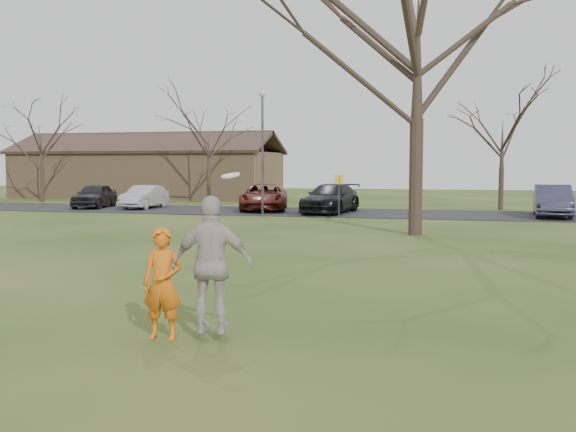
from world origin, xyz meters
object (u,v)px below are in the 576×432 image
object	(u,v)px
car_0	(95,196)
big_tree	(418,40)
car_2	(264,197)
car_5	(553,201)
building	(148,173)
lamp_post	(262,137)
catching_play	(213,265)
car_3	(331,198)
car_1	(144,197)
player_defender	(163,283)

from	to	relation	value
car_0	big_tree	world-z (taller)	big_tree
car_2	car_5	size ratio (longest dim) A/B	1.12
building	big_tree	bearing A→B (deg)	-46.27
lamp_post	car_2	bearing A→B (deg)	104.93
lamp_post	car_5	bearing A→B (deg)	8.21
catching_play	lamp_post	distance (m)	23.57
car_3	big_tree	distance (m)	12.40
car_0	car_1	size ratio (longest dim) A/B	1.04
car_3	building	xyz separation A→B (m)	(-17.12, 13.44, 1.14)
car_3	big_tree	bearing A→B (deg)	-55.88
player_defender	car_5	size ratio (longest dim) A/B	0.35
car_0	car_2	bearing A→B (deg)	-9.07
car_1	car_2	distance (m)	7.22
car_1	big_tree	xyz separation A→B (m)	(16.00, -10.36, 6.30)
car_5	catching_play	xyz separation A→B (m)	(-8.10, -24.66, 0.30)
car_0	catching_play	world-z (taller)	catching_play
catching_play	lamp_post	size ratio (longest dim) A/B	0.37
big_tree	car_3	bearing A→B (deg)	117.06
car_2	catching_play	distance (m)	26.44
car_5	lamp_post	distance (m)	14.52
car_5	lamp_post	world-z (taller)	lamp_post
car_2	catching_play	bearing A→B (deg)	-87.78
player_defender	lamp_post	distance (m)	23.50
car_3	building	world-z (taller)	building
car_5	building	size ratio (longest dim) A/B	0.23
car_0	lamp_post	size ratio (longest dim) A/B	0.66
car_1	car_3	xyz separation A→B (m)	(11.12, -0.80, 0.09)
car_0	big_tree	size ratio (longest dim) A/B	0.30
catching_play	building	world-z (taller)	building
player_defender	car_3	xyz separation A→B (m)	(-2.06, 24.76, -0.02)
car_2	car_5	distance (m)	14.84
player_defender	car_1	bearing A→B (deg)	111.81
player_defender	car_3	size ratio (longest dim) A/B	0.31
car_1	catching_play	size ratio (longest dim) A/B	1.72
car_1	big_tree	distance (m)	20.08
building	catching_play	bearing A→B (deg)	-62.41
car_1	lamp_post	distance (m)	9.10
car_5	big_tree	world-z (taller)	big_tree
car_2	car_0	bearing A→B (deg)	169.16
player_defender	car_5	world-z (taller)	player_defender
player_defender	car_0	size ratio (longest dim) A/B	0.39
car_1	building	xyz separation A→B (m)	(-6.00, 12.64, 1.23)
car_0	lamp_post	bearing A→B (deg)	-24.09
player_defender	car_1	world-z (taller)	player_defender
car_2	car_1	bearing A→B (deg)	168.12
player_defender	lamp_post	world-z (taller)	lamp_post
building	car_5	bearing A→B (deg)	-25.68
player_defender	big_tree	size ratio (longest dim) A/B	0.12
car_3	building	size ratio (longest dim) A/B	0.25
car_1	car_5	distance (m)	22.05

